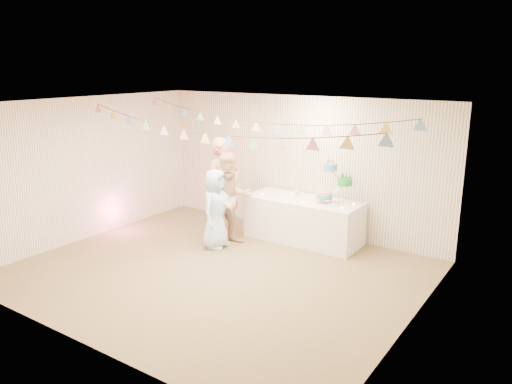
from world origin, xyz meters
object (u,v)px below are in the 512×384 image
Objects in this scene: person_child at (216,209)px; cake_stand at (334,185)px; person_adult_b at (231,199)px; table at (303,220)px; person_adult_a at (224,189)px.

cake_stand is at bearing -61.62° from person_child.
person_adult_b reaches higher than cake_stand.
cake_stand is (0.55, 0.05, 0.72)m from table.
table is 1.57m from person_adult_a.
person_adult_b is (-0.98, -0.90, 0.45)m from table.
cake_stand reaches higher than person_child.
person_adult_b reaches higher than person_child.
person_adult_a is 1.12× the size of person_adult_b.
person_adult_b is at bearing -107.64° from person_adult_a.
person_adult_b is at bearing -32.22° from person_child.
table is 1.11× the size of person_adult_a.
table is at bearing -15.57° from person_adult_b.
person_child is (-0.12, -0.27, -0.13)m from person_adult_b.
cake_stand is 0.39× the size of person_adult_a.
person_adult_a reaches higher than person_adult_b.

